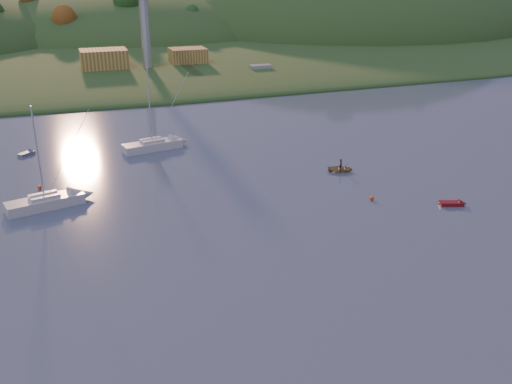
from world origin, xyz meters
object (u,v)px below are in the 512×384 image
object	(u,v)px
sailboat_near	(152,145)
grey_dinghy	(29,153)
red_tender	(456,204)
canoe	(341,169)
sailboat_far	(45,201)

from	to	relation	value
sailboat_near	grey_dinghy	world-z (taller)	sailboat_near
red_tender	canoe	bearing A→B (deg)	135.51
red_tender	grey_dinghy	size ratio (longest dim) A/B	1.17
canoe	red_tender	size ratio (longest dim) A/B	1.05
canoe	red_tender	world-z (taller)	red_tender
sailboat_far	sailboat_near	bearing A→B (deg)	34.81
sailboat_near	canoe	xyz separation A→B (m)	(22.71, -18.30, -0.43)
sailboat_far	grey_dinghy	bearing A→B (deg)	81.25
canoe	grey_dinghy	size ratio (longest dim) A/B	1.23
grey_dinghy	red_tender	bearing A→B (deg)	-79.19
sailboat_far	grey_dinghy	size ratio (longest dim) A/B	4.25
canoe	sailboat_near	bearing A→B (deg)	72.82
sailboat_far	canoe	bearing A→B (deg)	-14.71
sailboat_near	canoe	distance (m)	29.17
red_tender	sailboat_far	bearing A→B (deg)	-179.34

